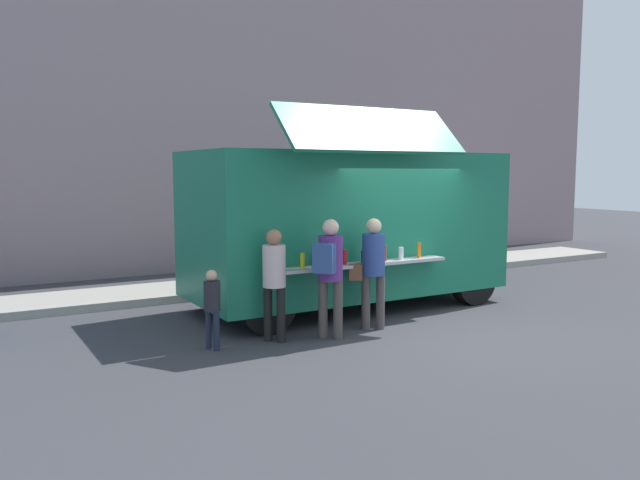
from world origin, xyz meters
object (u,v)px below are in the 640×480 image
Objects in this scene: food_truck_main at (348,223)px; child_near_queue at (212,302)px; trash_bin at (436,253)px; customer_front_ordering at (372,264)px; customer_rear_waiting at (274,275)px; customer_mid_with_backpack at (330,266)px.

child_near_queue is at bearing -155.92° from food_truck_main.
trash_bin is 0.52× the size of customer_front_ordering.
customer_rear_waiting is at bearing -27.79° from child_near_queue.
customer_front_ordering is 1.64m from customer_rear_waiting.
food_truck_main is 4.81m from trash_bin.
child_near_queue is (-7.21, -3.75, 0.22)m from trash_bin.
customer_front_ordering is (-4.64, -3.90, 0.58)m from trash_bin.
customer_front_ordering is at bearing -139.96° from trash_bin.
customer_mid_with_backpack reaches higher than customer_front_ordering.
customer_rear_waiting is (-6.28, -3.80, 0.53)m from trash_bin.
customer_mid_with_backpack is 1.77m from child_near_queue.
trash_bin is at bearing -21.19° from customer_front_ordering.
child_near_queue is (-0.93, 0.05, -0.31)m from customer_rear_waiting.
child_near_queue is at bearing -152.52° from trash_bin.
customer_mid_with_backpack is at bearing -143.60° from trash_bin.
customer_front_ordering reaches higher than child_near_queue.
customer_rear_waiting is (-0.76, 0.27, -0.10)m from customer_mid_with_backpack.
customer_rear_waiting is (-2.20, -1.47, -0.55)m from food_truck_main.
food_truck_main is 1.75m from customer_front_ordering.
food_truck_main reaches higher than trash_bin.
trash_bin is at bearing -3.65° from customer_mid_with_backpack.
customer_mid_with_backpack reaches higher than child_near_queue.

